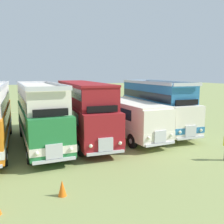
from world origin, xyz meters
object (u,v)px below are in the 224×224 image
object	(u,v)px
bus_seventh_in_row	(83,108)
bus_ninth_in_row	(156,105)
bus_eighth_in_row	(125,115)
bus_sixth_in_row	(40,113)
cone_near_end	(62,188)

from	to	relation	value
bus_seventh_in_row	bus_ninth_in_row	xyz separation A→B (m)	(6.80, 0.03, -0.12)
bus_eighth_in_row	bus_sixth_in_row	bearing A→B (deg)	-179.77
bus_seventh_in_row	cone_near_end	xyz separation A→B (m)	(-3.52, -8.92, -2.12)
bus_sixth_in_row	cone_near_end	bearing A→B (deg)	-90.81
bus_sixth_in_row	bus_ninth_in_row	distance (m)	10.24
bus_ninth_in_row	bus_eighth_in_row	bearing A→B (deg)	-167.47
bus_ninth_in_row	cone_near_end	size ratio (longest dim) A/B	14.52
cone_near_end	bus_sixth_in_row	bearing A→B (deg)	89.19
bus_seventh_in_row	bus_ninth_in_row	world-z (taller)	bus_ninth_in_row
bus_sixth_in_row	bus_seventh_in_row	world-z (taller)	bus_sixth_in_row
bus_seventh_in_row	bus_sixth_in_row	bearing A→B (deg)	-167.48
bus_eighth_in_row	cone_near_end	bearing A→B (deg)	-130.19
bus_sixth_in_row	cone_near_end	xyz separation A→B (m)	(-0.11, -8.16, -2.00)
bus_sixth_in_row	bus_eighth_in_row	xyz separation A→B (m)	(6.80, 0.03, -0.61)
bus_sixth_in_row	bus_seventh_in_row	bearing A→B (deg)	12.52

